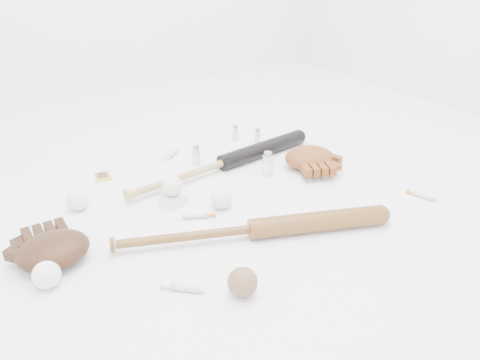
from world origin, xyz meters
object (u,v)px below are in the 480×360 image
bat_dark (223,163)px  pedestal (173,200)px  bat_wood (252,229)px  glove_dark (53,250)px

bat_dark → pedestal: (-0.29, -0.14, -0.01)m
bat_wood → glove_dark: size_ratio=3.70×
glove_dark → pedestal: glove_dark is taller
bat_wood → glove_dark: bearing=-179.3°
bat_wood → glove_dark: 0.59m
bat_dark → glove_dark: glove_dark is taller
bat_dark → bat_wood: size_ratio=1.00×
bat_dark → bat_wood: bearing=-116.8°
bat_wood → pedestal: 0.34m
bat_dark → bat_wood: 0.49m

